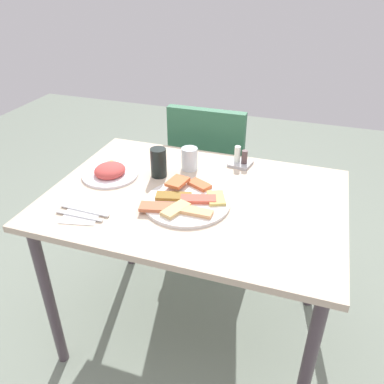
# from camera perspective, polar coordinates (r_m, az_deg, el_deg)

# --- Properties ---
(ground_plane) EXTENTS (6.00, 6.00, 0.00)m
(ground_plane) POSITION_cam_1_polar(r_m,az_deg,el_deg) (2.01, 0.37, -19.09)
(ground_plane) COLOR gray
(dining_table) EXTENTS (1.12, 0.80, 0.75)m
(dining_table) POSITION_cam_1_polar(r_m,az_deg,el_deg) (1.56, 0.45, -3.24)
(dining_table) COLOR beige
(dining_table) RESTS_ON ground_plane
(dining_chair) EXTENTS (0.42, 0.43, 0.90)m
(dining_chair) POSITION_cam_1_polar(r_m,az_deg,el_deg) (2.22, 2.68, 3.05)
(dining_chair) COLOR #316949
(dining_chair) RESTS_ON ground_plane
(pide_platter) EXTENTS (0.32, 0.32, 0.04)m
(pide_platter) POSITION_cam_1_polar(r_m,az_deg,el_deg) (1.46, -0.80, -1.34)
(pide_platter) COLOR white
(pide_platter) RESTS_ON dining_table
(salad_plate_greens) EXTENTS (0.23, 0.23, 0.05)m
(salad_plate_greens) POSITION_cam_1_polar(r_m,az_deg,el_deg) (1.68, -11.76, 2.88)
(salad_plate_greens) COLOR white
(salad_plate_greens) RESTS_ON dining_table
(soda_can) EXTENTS (0.07, 0.07, 0.12)m
(soda_can) POSITION_cam_1_polar(r_m,az_deg,el_deg) (1.63, -4.86, 4.27)
(soda_can) COLOR black
(soda_can) RESTS_ON dining_table
(drinking_glass) EXTENTS (0.07, 0.07, 0.10)m
(drinking_glass) POSITION_cam_1_polar(r_m,az_deg,el_deg) (1.68, -0.36, 4.85)
(drinking_glass) COLOR silver
(drinking_glass) RESTS_ON dining_table
(paper_napkin) EXTENTS (0.15, 0.15, 0.00)m
(paper_napkin) POSITION_cam_1_polar(r_m,az_deg,el_deg) (1.45, -15.60, -3.11)
(paper_napkin) COLOR white
(paper_napkin) RESTS_ON dining_table
(fork) EXTENTS (0.18, 0.01, 0.00)m
(fork) POSITION_cam_1_polar(r_m,az_deg,el_deg) (1.44, -16.00, -3.35)
(fork) COLOR silver
(fork) RESTS_ON paper_napkin
(spoon) EXTENTS (0.20, 0.02, 0.00)m
(spoon) POSITION_cam_1_polar(r_m,az_deg,el_deg) (1.46, -15.25, -2.61)
(spoon) COLOR silver
(spoon) RESTS_ON paper_napkin
(condiment_caddy) EXTENTS (0.10, 0.10, 0.09)m
(condiment_caddy) POSITION_cam_1_polar(r_m,az_deg,el_deg) (1.74, 7.01, 4.66)
(condiment_caddy) COLOR #B2B2B7
(condiment_caddy) RESTS_ON dining_table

